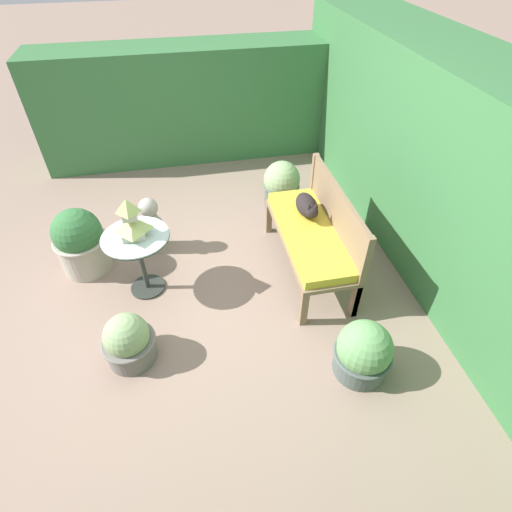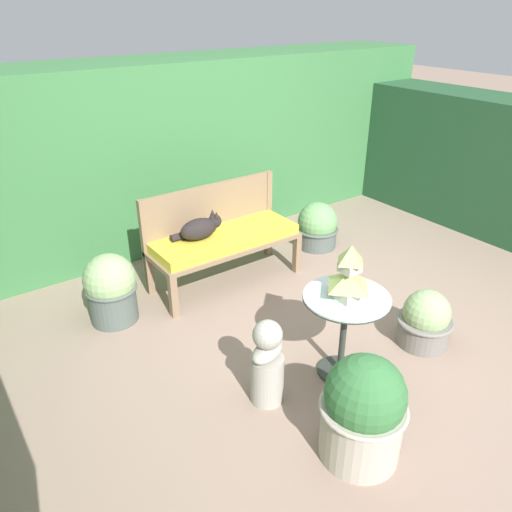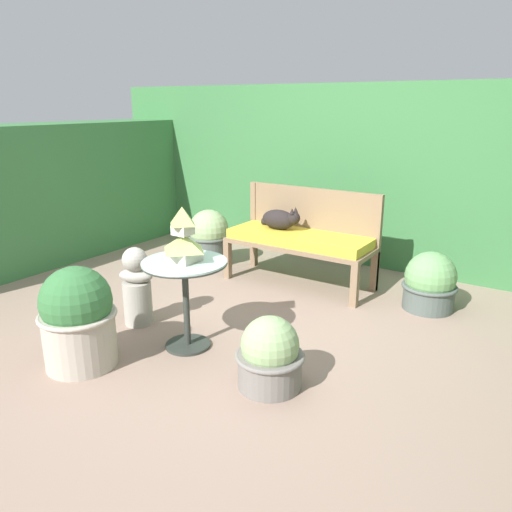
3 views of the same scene
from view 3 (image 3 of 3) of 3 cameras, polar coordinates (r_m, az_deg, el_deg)
The scene contains 13 objects.
ground at distance 3.70m, azimuth -1.10°, elevation -9.05°, with size 30.00×30.00×0.00m, color gray.
foliage_hedge_back at distance 5.61m, azimuth 13.67°, elevation 9.27°, with size 6.40×0.93×1.82m, color #38703D.
foliage_hedge_left at distance 5.65m, azimuth -24.48°, elevation 6.26°, with size 0.70×3.64×1.43m, color #38703D.
garden_bench at distance 4.59m, azimuth 4.95°, elevation 1.64°, with size 1.36×0.51×0.49m.
bench_backrest at distance 4.74m, azimuth 6.40°, elevation 4.74°, with size 1.36×0.06×0.87m.
cat at distance 4.69m, azimuth 2.78°, elevation 4.21°, with size 0.45×0.20×0.22m.
patio_table at distance 3.38m, azimuth -8.10°, elevation -2.82°, with size 0.58×0.58×0.62m.
pagoda_birdhouse at distance 3.30m, azimuth -8.31°, elevation 1.99°, with size 0.25×0.25×0.37m.
garden_bust at distance 3.89m, azimuth -13.47°, elevation -3.54°, with size 0.30×0.23×0.61m.
potted_plant_table_near at distance 3.00m, azimuth 1.59°, elevation -11.32°, with size 0.42×0.42×0.44m.
potted_plant_bench_right at distance 5.21m, azimuth -5.38°, elevation 2.12°, with size 0.41×0.41×0.58m.
potted_plant_table_far at distance 4.31m, azimuth 19.25°, elevation -2.99°, with size 0.44×0.44×0.48m.
potted_plant_path_edge at distance 3.37m, azimuth -19.69°, elevation -6.73°, with size 0.49×0.49×0.66m.
Camera 3 is at (1.89, -2.73, 1.63)m, focal length 35.00 mm.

